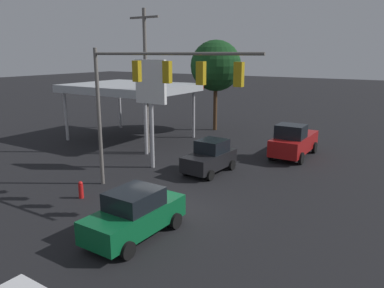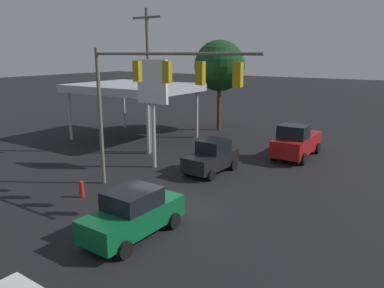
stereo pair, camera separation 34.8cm
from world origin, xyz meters
TOP-DOWN VIEW (x-y plane):
  - ground_plane at (0.00, 0.00)m, footprint 200.00×200.00m
  - traffic_signal_assembly at (1.66, -1.20)m, footprint 9.28×0.43m
  - utility_pole at (7.44, -7.83)m, footprint 2.40×0.26m
  - gas_station_canopy at (11.44, -10.67)m, footprint 9.58×7.71m
  - price_sign at (4.87, -5.10)m, footprint 2.18×0.27m
  - hatchback_crossing at (1.32, -6.18)m, footprint 2.15×3.90m
  - pickup_parked at (-1.92, -12.28)m, footprint 2.26×5.20m
  - sedan_far at (-0.22, 2.59)m, footprint 2.16×4.45m
  - street_tree at (7.25, -17.75)m, footprint 4.62×4.62m
  - fire_hydrant at (4.71, 0.94)m, footprint 0.24×0.24m

SIDE VIEW (x-z plane):
  - ground_plane at x=0.00m, z-range 0.00..0.00m
  - fire_hydrant at x=4.71m, z-range 0.00..0.88m
  - hatchback_crossing at x=1.32m, z-range -0.04..1.93m
  - sedan_far at x=-0.22m, z-range -0.01..1.92m
  - pickup_parked at x=-1.92m, z-range -0.09..2.31m
  - gas_station_canopy at x=11.44m, z-range 1.95..6.56m
  - price_sign at x=4.87m, z-range 1.61..8.32m
  - utility_pole at x=7.44m, z-range 0.29..10.31m
  - traffic_signal_assembly at x=1.66m, z-range 1.95..9.30m
  - street_tree at x=7.25m, z-range 1.80..10.08m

